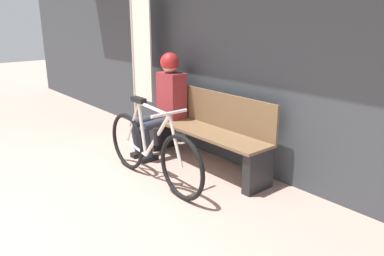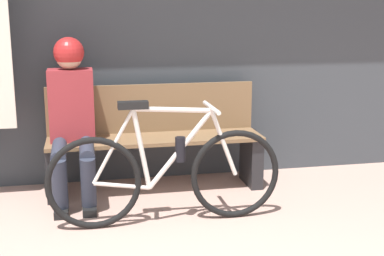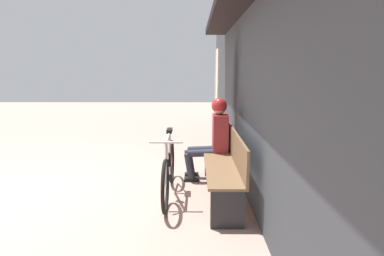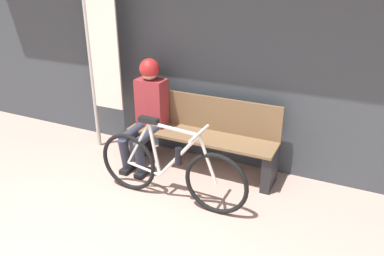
{
  "view_description": "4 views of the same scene",
  "coord_description": "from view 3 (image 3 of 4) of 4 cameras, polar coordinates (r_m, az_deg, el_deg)",
  "views": [
    {
      "loc": [
        2.97,
        -0.11,
        1.67
      ],
      "look_at": [
        0.22,
        2.19,
        0.59
      ],
      "focal_mm": 35.0,
      "sensor_mm": 36.0,
      "label": 1
    },
    {
      "loc": [
        -0.58,
        -1.58,
        1.47
      ],
      "look_at": [
        0.2,
        2.19,
        0.59
      ],
      "focal_mm": 50.0,
      "sensor_mm": 36.0,
      "label": 2
    },
    {
      "loc": [
        3.73,
        2.21,
        1.64
      ],
      "look_at": [
        -0.26,
        2.18,
        0.88
      ],
      "focal_mm": 28.0,
      "sensor_mm": 36.0,
      "label": 3
    },
    {
      "loc": [
        1.53,
        -0.93,
        2.19
      ],
      "look_at": [
        -0.02,
        2.33,
        0.62
      ],
      "focal_mm": 35.0,
      "sensor_mm": 36.0,
      "label": 4
    }
  ],
  "objects": [
    {
      "name": "ground_plane",
      "position": [
        4.64,
        -28.67,
        -11.28
      ],
      "size": [
        24.0,
        24.0,
        0.0
      ],
      "primitive_type": "plane",
      "color": "tan"
    },
    {
      "name": "storefront_wall",
      "position": [
        3.8,
        11.8,
        10.95
      ],
      "size": [
        12.0,
        0.56,
        3.2
      ],
      "color": "#3D4247",
      "rests_on": "ground_plane"
    },
    {
      "name": "park_bench_near",
      "position": [
        3.97,
        6.33,
        -7.41
      ],
      "size": [
        1.72,
        0.42,
        0.85
      ],
      "color": "brown",
      "rests_on": "ground_plane"
    },
    {
      "name": "bicycle",
      "position": [
        4.0,
        -4.46,
        -7.92
      ],
      "size": [
        1.62,
        0.4,
        0.87
      ],
      "color": "black",
      "rests_on": "ground_plane"
    },
    {
      "name": "person_seated",
      "position": [
        4.51,
        4.1,
        -1.09
      ],
      "size": [
        0.34,
        0.65,
        1.25
      ],
      "color": "#2D3342",
      "rests_on": "ground_plane"
    },
    {
      "name": "banner_pole",
      "position": [
        5.11,
        4.71,
        5.8
      ],
      "size": [
        0.45,
        0.05,
        1.99
      ],
      "color": "#B7B2A8",
      "rests_on": "ground_plane"
    }
  ]
}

